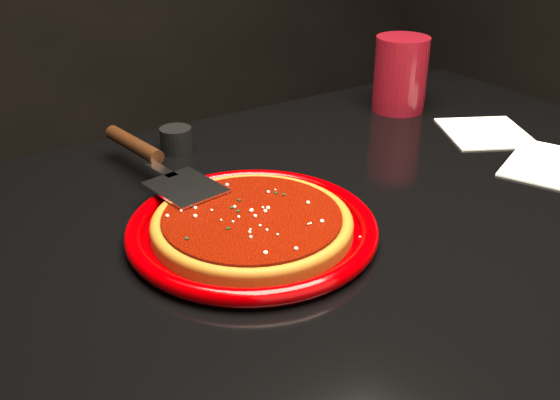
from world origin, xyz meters
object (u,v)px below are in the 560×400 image
Objects in this scene: pizza_server at (158,161)px; ramekin at (176,140)px; plate at (252,228)px; cup at (400,74)px.

ramekin is at bearing 46.51° from pizza_server.
plate is 0.30m from ramekin.
plate is at bearing -86.99° from pizza_server.
cup reaches higher than plate.
plate is 0.20m from pizza_server.
cup reaches higher than ramekin.
cup is 2.69× the size of ramekin.
ramekin is (-0.43, 0.04, -0.05)m from cup.
cup is at bearing 28.27° from plate.
pizza_server is 0.51m from cup.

